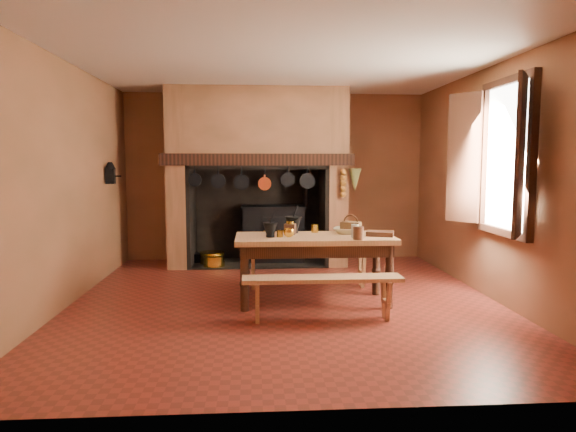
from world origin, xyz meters
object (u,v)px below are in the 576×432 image
Objects in this scene: mixing_bowl at (346,231)px; bench_front at (322,288)px; work_table at (314,246)px; coffee_grinder at (290,228)px; iron_range at (274,233)px; wicker_basket at (351,226)px.

bench_front is at bearing -114.82° from mixing_bowl.
bench_front is at bearing -90.00° from work_table.
iron_range is at bearing 108.55° from coffee_grinder.
bench_front is 1.04m from coffee_grinder.
coffee_grinder is 0.76m from wicker_basket.
work_table is at bearing -125.29° from wicker_basket.
coffee_grinder reaches higher than bench_front.
wicker_basket is (0.75, 0.12, -0.00)m from coffee_grinder.
work_table is at bearing -81.53° from iron_range.
iron_range is 2.46m from wicker_basket.
bench_front is (0.38, -3.26, -0.13)m from iron_range.
coffee_grinder is 0.70× the size of wicker_basket.
iron_range is 0.97× the size of bench_front.
iron_range is 3.29m from bench_front.
work_table is at bearing 90.00° from bench_front.
bench_front is (0.00, -0.71, -0.32)m from work_table.
bench_front is at bearing -83.36° from iron_range.
work_table is 0.37m from coffee_grinder.
wicker_basket is at bearing 64.11° from bench_front.
iron_range reaches higher than bench_front.
iron_range is 8.19× the size of coffee_grinder.
mixing_bowl is (0.78, -2.40, 0.35)m from iron_range.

